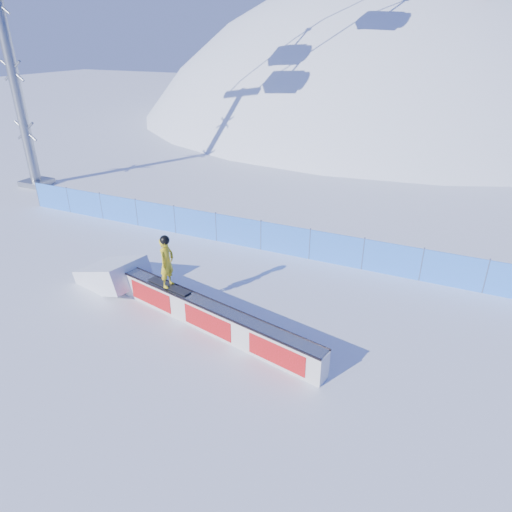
% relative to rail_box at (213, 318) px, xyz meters
% --- Properties ---
extents(ground, '(160.00, 160.00, 0.00)m').
position_rel_rail_box_xyz_m(ground, '(-2.02, 1.08, -0.43)').
color(ground, white).
rests_on(ground, ground).
extents(snow_hill, '(64.00, 64.00, 64.00)m').
position_rel_rail_box_xyz_m(snow_hill, '(-2.02, 43.08, -18.43)').
color(snow_hill, white).
rests_on(snow_hill, ground).
extents(safety_fence, '(22.05, 0.05, 1.30)m').
position_rel_rail_box_xyz_m(safety_fence, '(-2.02, 5.58, 0.17)').
color(safety_fence, '#327BF5').
rests_on(safety_fence, ground).
extents(rail_box, '(7.18, 2.02, 0.87)m').
position_rel_rail_box_xyz_m(rail_box, '(0.00, 0.00, 0.00)').
color(rail_box, silver).
rests_on(rail_box, ground).
extents(snow_ramp, '(2.71, 2.01, 1.52)m').
position_rel_rail_box_xyz_m(snow_ramp, '(-4.42, 0.95, -0.43)').
color(snow_ramp, white).
rests_on(snow_ramp, ground).
extents(snowboarder, '(1.61, 0.62, 1.66)m').
position_rel_rail_box_xyz_m(snowboarder, '(-1.69, 0.37, 1.26)').
color(snowboarder, black).
rests_on(snowboarder, rail_box).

